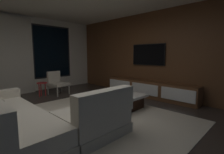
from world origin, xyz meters
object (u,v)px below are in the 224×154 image
object	(u,v)px
coffee_table	(116,101)
accent_chair_near_window	(57,82)
book_stack_on_coffee_table	(122,93)
media_console	(149,89)
side_stool	(42,85)
sectional_couch	(33,121)
mounted_tv	(148,55)

from	to	relation	value
coffee_table	accent_chair_near_window	bearing A→B (deg)	97.09
book_stack_on_coffee_table	media_console	xyz separation A→B (m)	(1.47, 0.13, -0.13)
accent_chair_near_window	side_stool	bearing A→B (deg)	178.39
coffee_table	accent_chair_near_window	size ratio (longest dim) A/B	1.49
book_stack_on_coffee_table	side_stool	bearing A→B (deg)	108.89
sectional_couch	side_stool	bearing A→B (deg)	64.68
book_stack_on_coffee_table	mounted_tv	world-z (taller)	mounted_tv
coffee_table	accent_chair_near_window	world-z (taller)	accent_chair_near_window
book_stack_on_coffee_table	accent_chair_near_window	xyz separation A→B (m)	(-0.40, 2.62, 0.05)
coffee_table	book_stack_on_coffee_table	xyz separation A→B (m)	(0.09, -0.12, 0.20)
sectional_couch	mounted_tv	size ratio (longest dim) A/B	2.11
book_stack_on_coffee_table	accent_chair_near_window	distance (m)	2.65
book_stack_on_coffee_table	mounted_tv	distance (m)	1.94
sectional_couch	book_stack_on_coffee_table	size ratio (longest dim) A/B	10.27
side_stool	sectional_couch	bearing A→B (deg)	-115.32
book_stack_on_coffee_table	sectional_couch	bearing A→B (deg)	179.07
side_stool	media_console	world-z (taller)	media_console
media_console	mounted_tv	distance (m)	1.13
sectional_couch	mounted_tv	bearing A→B (deg)	4.39
media_console	book_stack_on_coffee_table	bearing A→B (deg)	-175.06
accent_chair_near_window	media_console	bearing A→B (deg)	-53.21
media_console	coffee_table	bearing A→B (deg)	-179.78
side_stool	mounted_tv	world-z (taller)	mounted_tv
coffee_table	mounted_tv	distance (m)	2.10
side_stool	media_console	xyz separation A→B (m)	(2.37, -2.51, -0.12)
mounted_tv	media_console	bearing A→B (deg)	-132.42
book_stack_on_coffee_table	mounted_tv	xyz separation A→B (m)	(1.65, 0.33, 0.97)
coffee_table	media_console	size ratio (longest dim) A/B	0.37
accent_chair_near_window	mounted_tv	distance (m)	3.21
sectional_couch	coffee_table	size ratio (longest dim) A/B	2.16
book_stack_on_coffee_table	media_console	size ratio (longest dim) A/B	0.08
sectional_couch	media_console	world-z (taller)	sectional_couch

